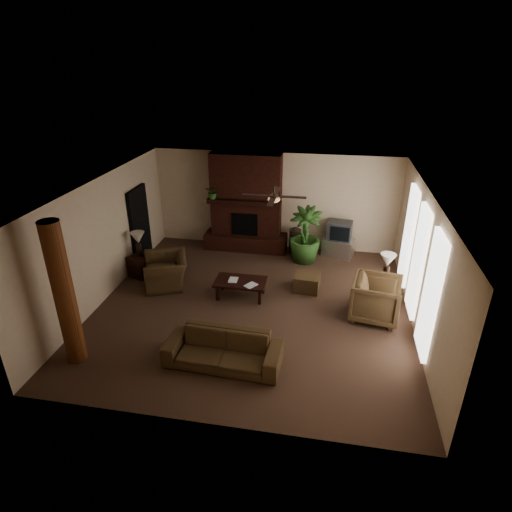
% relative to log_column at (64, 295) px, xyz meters
% --- Properties ---
extents(room_shell, '(7.00, 7.00, 7.00)m').
position_rel_log_column_xyz_m(room_shell, '(2.95, 2.40, 0.00)').
color(room_shell, '#503628').
rests_on(room_shell, ground).
extents(fireplace, '(2.40, 0.70, 2.80)m').
position_rel_log_column_xyz_m(fireplace, '(2.15, 5.62, -0.24)').
color(fireplace, '#461C12').
rests_on(fireplace, ground).
extents(windows, '(0.08, 3.65, 2.35)m').
position_rel_log_column_xyz_m(windows, '(6.40, 2.60, -0.05)').
color(windows, white).
rests_on(windows, ground).
extents(log_column, '(0.36, 0.36, 2.80)m').
position_rel_log_column_xyz_m(log_column, '(0.00, 0.00, 0.00)').
color(log_column, brown).
rests_on(log_column, ground).
extents(doorway, '(0.10, 1.00, 2.10)m').
position_rel_log_column_xyz_m(doorway, '(-0.49, 4.20, -0.35)').
color(doorway, black).
rests_on(doorway, ground).
extents(ceiling_fan, '(1.35, 1.35, 0.37)m').
position_rel_log_column_xyz_m(ceiling_fan, '(3.35, 2.70, 1.13)').
color(ceiling_fan, '#302115').
rests_on(ceiling_fan, ceiling).
extents(sofa, '(2.18, 0.73, 0.84)m').
position_rel_log_column_xyz_m(sofa, '(2.77, 0.36, -0.98)').
color(sofa, '#4F3A21').
rests_on(sofa, ground).
extents(armchair_left, '(1.13, 1.35, 1.01)m').
position_rel_log_column_xyz_m(armchair_left, '(0.63, 3.06, -0.89)').
color(armchair_left, '#4F3A21').
rests_on(armchair_left, ground).
extents(armchair_right, '(1.08, 1.14, 1.03)m').
position_rel_log_column_xyz_m(armchair_right, '(5.66, 2.44, -0.88)').
color(armchair_right, '#4F3A21').
rests_on(armchair_right, ground).
extents(coffee_table, '(1.20, 0.70, 0.43)m').
position_rel_log_column_xyz_m(coffee_table, '(2.58, 2.79, -1.03)').
color(coffee_table, black).
rests_on(coffee_table, ground).
extents(ottoman, '(0.65, 0.65, 0.40)m').
position_rel_log_column_xyz_m(ottoman, '(4.11, 3.42, -1.20)').
color(ottoman, '#4F3A21').
rests_on(ottoman, ground).
extents(tv_stand, '(0.96, 0.74, 0.50)m').
position_rel_log_column_xyz_m(tv_stand, '(4.84, 5.55, -1.15)').
color(tv_stand, silver).
rests_on(tv_stand, ground).
extents(tv, '(0.71, 0.61, 0.52)m').
position_rel_log_column_xyz_m(tv, '(4.85, 5.54, -0.64)').
color(tv, '#39393C').
rests_on(tv, tv_stand).
extents(floor_vase, '(0.34, 0.34, 0.77)m').
position_rel_log_column_xyz_m(floor_vase, '(3.61, 5.55, -0.97)').
color(floor_vase, '#34291D').
rests_on(floor_vase, ground).
extents(floor_plant, '(1.08, 1.66, 0.87)m').
position_rel_log_column_xyz_m(floor_plant, '(3.91, 5.02, -0.97)').
color(floor_plant, '#315823').
rests_on(floor_plant, ground).
extents(side_table_left, '(0.65, 0.65, 0.55)m').
position_rel_log_column_xyz_m(side_table_left, '(-0.20, 3.39, -1.12)').
color(side_table_left, black).
rests_on(side_table_left, ground).
extents(lamp_left, '(0.42, 0.42, 0.65)m').
position_rel_log_column_xyz_m(lamp_left, '(-0.20, 3.42, -0.40)').
color(lamp_left, '#302115').
rests_on(lamp_left, side_table_left).
extents(side_table_right, '(0.55, 0.55, 0.55)m').
position_rel_log_column_xyz_m(side_table_right, '(5.87, 3.16, -1.12)').
color(side_table_right, black).
rests_on(side_table_right, ground).
extents(lamp_right, '(0.44, 0.44, 0.65)m').
position_rel_log_column_xyz_m(lamp_right, '(5.90, 3.21, -0.40)').
color(lamp_right, '#302115').
rests_on(lamp_right, side_table_right).
extents(mantel_plant, '(0.38, 0.42, 0.33)m').
position_rel_log_column_xyz_m(mantel_plant, '(1.27, 5.32, 0.32)').
color(mantel_plant, '#315823').
rests_on(mantel_plant, fireplace).
extents(mantel_vase, '(0.25, 0.26, 0.22)m').
position_rel_log_column_xyz_m(mantel_vase, '(2.99, 5.42, 0.27)').
color(mantel_vase, '#99613D').
rests_on(mantel_vase, fireplace).
extents(book_a, '(0.22, 0.03, 0.29)m').
position_rel_log_column_xyz_m(book_a, '(2.30, 2.76, -0.83)').
color(book_a, '#999999').
rests_on(book_a, coffee_table).
extents(book_b, '(0.19, 0.14, 0.29)m').
position_rel_log_column_xyz_m(book_b, '(2.78, 2.65, -0.82)').
color(book_b, '#999999').
rests_on(book_b, coffee_table).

